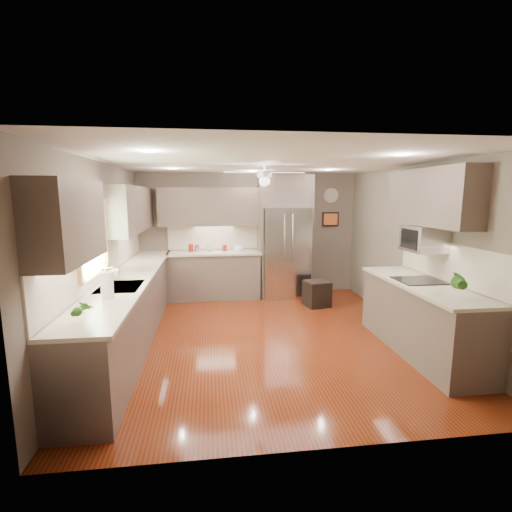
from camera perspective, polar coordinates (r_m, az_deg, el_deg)
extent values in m
plane|color=#4C1B0A|center=(5.60, 1.69, -12.19)|extent=(5.00, 5.00, 0.00)
plane|color=white|center=(5.23, 1.83, 14.21)|extent=(5.00, 5.00, 0.00)
plane|color=#665A4E|center=(7.73, -1.15, 3.37)|extent=(4.50, 0.00, 4.50)
plane|color=#665A4E|center=(2.89, 9.61, -7.04)|extent=(4.50, 0.00, 4.50)
plane|color=#665A4E|center=(5.40, -22.53, 0.04)|extent=(0.00, 5.00, 5.00)
plane|color=#665A4E|center=(6.05, 23.32, 0.92)|extent=(0.00, 5.00, 5.00)
cylinder|color=maroon|center=(7.47, -9.98, 1.24)|extent=(0.11, 0.11, 0.15)
cylinder|color=silver|center=(7.48, -9.05, 1.20)|extent=(0.09, 0.09, 0.14)
cylinder|color=beige|center=(7.43, -7.22, 1.34)|extent=(0.12, 0.12, 0.17)
cylinder|color=maroon|center=(7.49, -4.88, 1.21)|extent=(0.10, 0.10, 0.13)
imported|color=white|center=(5.28, -20.79, -2.38)|extent=(0.10, 0.10, 0.20)
imported|color=#2B631C|center=(3.61, -25.17, -7.40)|extent=(0.16, 0.12, 0.27)
imported|color=#2B631C|center=(4.66, 28.87, -3.48)|extent=(0.23, 0.21, 0.35)
imported|color=beige|center=(7.45, -2.64, 0.92)|extent=(0.23, 0.23, 0.05)
cube|color=brown|center=(5.65, -18.66, -7.68)|extent=(0.60, 4.70, 0.90)
cube|color=beige|center=(5.53, -18.76, -3.01)|extent=(0.65, 4.70, 0.04)
cube|color=beige|center=(5.55, -22.00, -0.22)|extent=(0.02, 4.70, 0.50)
cube|color=brown|center=(7.52, -6.39, -3.03)|extent=(1.85, 0.60, 0.90)
cube|color=beige|center=(7.42, -6.45, 0.49)|extent=(1.85, 0.65, 0.04)
cube|color=beige|center=(7.69, -6.53, 2.90)|extent=(1.85, 0.02, 0.50)
cube|color=brown|center=(3.77, -26.95, 4.80)|extent=(0.33, 1.20, 0.75)
cube|color=brown|center=(6.57, -18.50, 6.86)|extent=(0.33, 2.40, 0.75)
cube|color=brown|center=(7.49, -6.60, 7.52)|extent=(2.15, 0.33, 0.75)
cube|color=brown|center=(5.44, 25.29, 8.18)|extent=(0.33, 1.70, 0.75)
cube|color=#BFF2B2|center=(4.88, -24.10, 2.58)|extent=(0.01, 1.00, 0.80)
cube|color=#965C29|center=(4.85, -24.15, 7.63)|extent=(0.05, 1.12, 0.06)
cube|color=#965C29|center=(4.94, -23.49, -2.37)|extent=(0.05, 1.12, 0.06)
cube|color=#965C29|center=(4.37, -25.75, 1.76)|extent=(0.05, 0.06, 0.80)
cube|color=#965C29|center=(5.38, -22.24, 3.25)|extent=(0.05, 0.06, 0.80)
cube|color=silver|center=(4.91, -20.19, -4.57)|extent=(0.50, 0.70, 0.03)
cube|color=#262626|center=(4.92, -20.17, -4.96)|extent=(0.44, 0.62, 0.05)
cylinder|color=silver|center=(4.93, -22.54, -3.16)|extent=(0.02, 0.02, 0.24)
cylinder|color=silver|center=(4.89, -21.95, -1.78)|extent=(0.16, 0.02, 0.02)
cube|color=silver|center=(7.53, 4.46, 0.57)|extent=(0.92, 0.72, 1.82)
cube|color=black|center=(7.25, 4.97, -1.83)|extent=(0.88, 0.02, 0.02)
cube|color=black|center=(7.15, 5.05, 2.85)|extent=(0.01, 0.02, 1.00)
cylinder|color=silver|center=(7.10, 4.48, 2.81)|extent=(0.02, 0.02, 0.90)
cylinder|color=silver|center=(7.14, 5.74, 2.82)|extent=(0.02, 0.02, 0.90)
cube|color=brown|center=(7.50, 4.48, 9.93)|extent=(1.04, 0.60, 0.63)
cube|color=brown|center=(7.51, 0.62, 0.57)|extent=(0.06, 0.60, 1.82)
cube|color=brown|center=(7.71, 8.01, 0.71)|extent=(0.06, 0.60, 1.82)
cube|color=brown|center=(5.39, 24.09, -8.85)|extent=(0.65, 2.20, 0.90)
cube|color=beige|center=(5.26, 24.29, -3.98)|extent=(0.70, 2.20, 0.04)
cube|color=beige|center=(5.38, 27.49, -0.87)|extent=(0.02, 2.20, 0.50)
cube|color=black|center=(5.34, 23.75, -3.48)|extent=(0.56, 0.52, 0.01)
cube|color=silver|center=(5.44, 24.40, 2.43)|extent=(0.42, 0.55, 0.34)
cube|color=black|center=(5.33, 22.48, 2.43)|extent=(0.02, 0.40, 0.26)
cylinder|color=white|center=(5.52, 1.32, 13.54)|extent=(0.03, 0.03, 0.08)
cylinder|color=white|center=(5.52, 1.32, 12.50)|extent=(0.22, 0.22, 0.10)
sphere|color=white|center=(5.51, 1.31, 11.46)|extent=(0.16, 0.16, 0.16)
cube|color=white|center=(5.58, 4.96, 12.64)|extent=(0.48, 0.11, 0.01)
cube|color=white|center=(5.86, 0.80, 12.51)|extent=(0.11, 0.48, 0.01)
cube|color=white|center=(5.48, -2.40, 12.73)|extent=(0.48, 0.11, 0.01)
cube|color=white|center=(5.17, 1.91, 12.93)|extent=(0.11, 0.48, 0.01)
cylinder|color=white|center=(6.49, -12.72, 13.00)|extent=(0.14, 0.14, 0.01)
cylinder|color=white|center=(6.80, 11.19, 12.87)|extent=(0.14, 0.14, 0.01)
cylinder|color=white|center=(4.01, -16.12, 15.24)|extent=(0.14, 0.14, 0.01)
cylinder|color=white|center=(4.50, 21.56, 14.28)|extent=(0.14, 0.14, 0.01)
cylinder|color=white|center=(7.01, -0.56, 12.94)|extent=(0.14, 0.14, 0.01)
cylinder|color=white|center=(8.05, 11.48, 9.13)|extent=(0.30, 0.03, 0.30)
cylinder|color=silver|center=(8.04, 11.52, 9.13)|extent=(0.29, 0.00, 0.29)
cube|color=black|center=(8.06, 11.38, 5.58)|extent=(0.36, 0.03, 0.30)
cube|color=#D5602A|center=(8.05, 11.41, 5.57)|extent=(0.30, 0.01, 0.24)
cube|color=black|center=(7.06, 9.32, -5.82)|extent=(0.49, 0.49, 0.47)
cube|color=black|center=(7.00, 9.37, -3.96)|extent=(0.47, 0.47, 0.03)
cylinder|color=white|center=(4.36, -21.93, -4.28)|extent=(0.13, 0.13, 0.31)
cylinder|color=silver|center=(4.36, -21.94, -4.15)|extent=(0.03, 0.03, 0.33)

